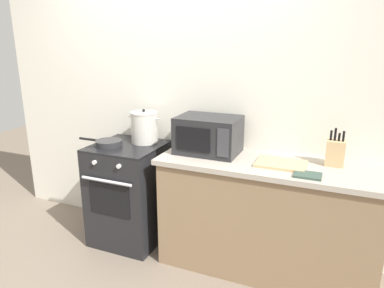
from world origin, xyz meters
TOP-DOWN VIEW (x-y plane):
  - ground_plane at (0.00, 0.00)m, footprint 10.00×10.00m
  - back_wall at (0.30, 0.97)m, footprint 4.40×0.10m
  - lower_cabinet_right at (0.90, 0.62)m, footprint 1.64×0.56m
  - countertop_right at (0.90, 0.62)m, footprint 1.70×0.60m
  - stove at (-0.35, 0.60)m, footprint 0.60×0.64m
  - stock_pot at (-0.25, 0.74)m, footprint 0.33×0.24m
  - frying_pan at (-0.49, 0.52)m, footprint 0.43×0.23m
  - microwave at (0.39, 0.68)m, footprint 0.50×0.37m
  - cutting_board at (0.99, 0.60)m, footprint 0.36×0.26m
  - knife_block at (1.36, 0.74)m, footprint 0.13×0.10m
  - oven_mitt at (1.20, 0.44)m, footprint 0.18×0.14m

SIDE VIEW (x-z plane):
  - ground_plane at x=0.00m, z-range 0.00..0.00m
  - lower_cabinet_right at x=0.90m, z-range 0.00..0.88m
  - stove at x=-0.35m, z-range 0.00..0.92m
  - countertop_right at x=0.90m, z-range 0.88..0.92m
  - oven_mitt at x=1.20m, z-range 0.92..0.94m
  - cutting_board at x=0.99m, z-range 0.92..0.94m
  - frying_pan at x=-0.49m, z-range 0.92..0.97m
  - knife_block at x=1.36m, z-range 0.88..1.16m
  - stock_pot at x=-0.25m, z-range 0.91..1.21m
  - microwave at x=0.39m, z-range 0.92..1.22m
  - back_wall at x=0.30m, z-range 0.00..2.50m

